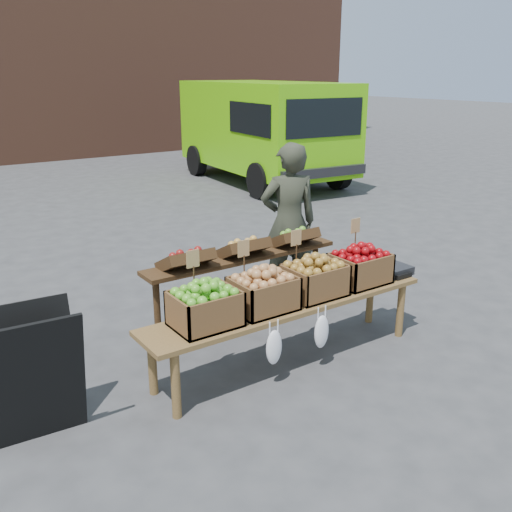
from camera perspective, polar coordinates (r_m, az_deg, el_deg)
ground at (r=5.43m, az=7.13°, el=-8.97°), size 80.00×80.00×0.00m
delivery_van at (r=13.16m, az=0.72°, el=12.20°), size 2.71×5.13×2.21m
vendor at (r=6.25m, az=3.28°, el=3.37°), size 0.74×0.62×1.74m
chalkboard_sign at (r=4.25m, az=-21.34°, el=-10.99°), size 0.66×0.39×0.96m
back_table at (r=5.45m, az=-1.32°, el=-2.71°), size 2.10×0.44×1.04m
display_bench at (r=5.01m, az=3.30°, el=-7.63°), size 2.70×0.56×0.57m
crate_golden_apples at (r=4.41m, az=-5.12°, el=-5.29°), size 0.50×0.40×0.28m
crate_russet_pears at (r=4.68m, az=0.73°, el=-3.78°), size 0.50×0.40×0.28m
crate_red_apples at (r=5.00m, az=5.87°, el=-2.43°), size 0.50×0.40×0.28m
crate_green_apples at (r=5.36m, az=10.35°, el=-1.22°), size 0.50×0.40×0.28m
weighing_scale at (r=5.69m, az=13.34°, el=-1.35°), size 0.34×0.30×0.08m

